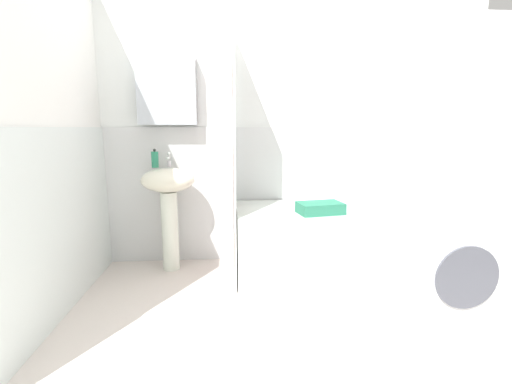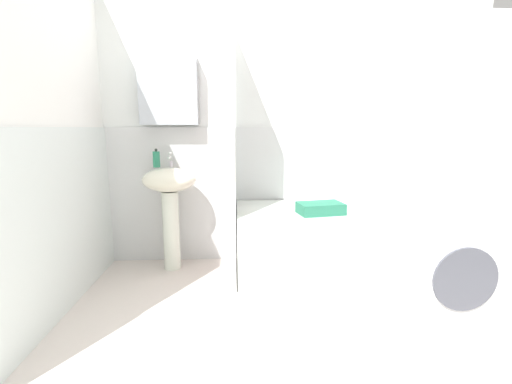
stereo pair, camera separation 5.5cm
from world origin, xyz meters
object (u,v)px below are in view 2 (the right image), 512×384
object	(u,v)px
lotion_bottle	(385,188)
washer_dryer_stack	(437,191)
bathtub	(323,240)
towel_folded	(321,208)
soap_dispenser	(156,159)
conditioner_bottle	(375,190)
sink	(170,196)

from	to	relation	value
lotion_bottle	washer_dryer_stack	xyz separation A→B (m)	(-0.21, -1.17, 0.18)
bathtub	towel_folded	distance (m)	0.38
soap_dispenser	lotion_bottle	bearing A→B (deg)	1.40
soap_dispenser	washer_dryer_stack	distance (m)	2.10
conditioner_bottle	towel_folded	size ratio (longest dim) A/B	0.64
conditioner_bottle	soap_dispenser	bearing A→B (deg)	-178.36
sink	conditioner_bottle	world-z (taller)	sink
sink	bathtub	distance (m)	1.33
sink	towel_folded	xyz separation A→B (m)	(1.19, -0.35, -0.04)
soap_dispenser	towel_folded	world-z (taller)	soap_dispenser
bathtub	washer_dryer_stack	distance (m)	1.15
sink	washer_dryer_stack	xyz separation A→B (m)	(1.67, -1.07, 0.21)
sink	conditioner_bottle	distance (m)	1.79
washer_dryer_stack	towel_folded	bearing A→B (deg)	123.41
washer_dryer_stack	sink	bearing A→B (deg)	147.29
sink	bathtub	size ratio (longest dim) A/B	0.61
conditioner_bottle	washer_dryer_stack	xyz separation A→B (m)	(-0.12, -1.18, 0.20)
sink	towel_folded	size ratio (longest dim) A/B	2.61
lotion_bottle	conditioner_bottle	xyz separation A→B (m)	(-0.09, 0.01, -0.02)
bathtub	lotion_bottle	distance (m)	0.77
conditioner_bottle	washer_dryer_stack	bearing A→B (deg)	-95.86
towel_folded	washer_dryer_stack	xyz separation A→B (m)	(0.48, -0.72, 0.25)
lotion_bottle	towel_folded	world-z (taller)	lotion_bottle
soap_dispenser	lotion_bottle	world-z (taller)	soap_dispenser
bathtub	towel_folded	xyz separation A→B (m)	(-0.08, -0.19, 0.32)
sink	lotion_bottle	size ratio (longest dim) A/B	3.57
lotion_bottle	soap_dispenser	bearing A→B (deg)	-178.60
towel_folded	soap_dispenser	bearing A→B (deg)	162.81
bathtub	lotion_bottle	xyz separation A→B (m)	(0.61, 0.26, 0.39)
sink	conditioner_bottle	xyz separation A→B (m)	(1.79, 0.11, 0.02)
sink	towel_folded	world-z (taller)	sink
washer_dryer_stack	lotion_bottle	bearing A→B (deg)	79.77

